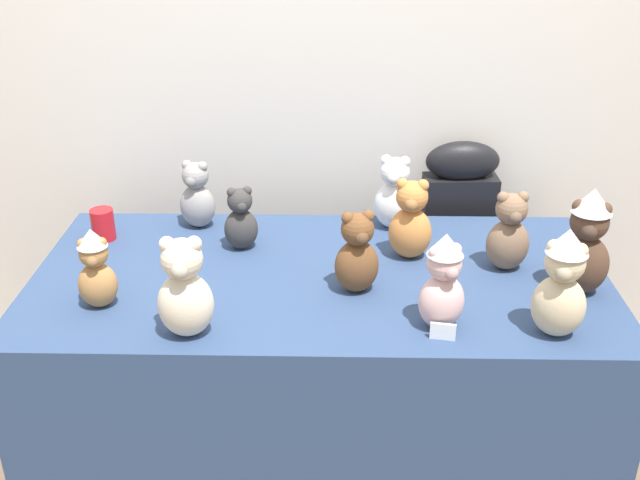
% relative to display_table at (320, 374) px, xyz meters
% --- Properties ---
extents(wall_back, '(7.00, 0.08, 2.60)m').
position_rel_display_table_xyz_m(wall_back, '(0.00, 0.71, 0.91)').
color(wall_back, silver).
rests_on(wall_back, ground_plane).
extents(display_table, '(1.82, 0.91, 0.78)m').
position_rel_display_table_xyz_m(display_table, '(0.00, 0.00, 0.00)').
color(display_table, navy).
rests_on(display_table, ground_plane).
extents(instrument_case, '(0.29, 0.13, 1.02)m').
position_rel_display_table_xyz_m(instrument_case, '(0.53, 0.59, 0.13)').
color(instrument_case, black).
rests_on(instrument_case, ground_plane).
extents(teddy_bear_chestnut, '(0.16, 0.14, 0.26)m').
position_rel_display_table_xyz_m(teddy_bear_chestnut, '(0.11, -0.10, 0.51)').
color(teddy_bear_chestnut, brown).
rests_on(teddy_bear_chestnut, display_table).
extents(teddy_bear_caramel, '(0.13, 0.11, 0.25)m').
position_rel_display_table_xyz_m(teddy_bear_caramel, '(-0.64, -0.21, 0.51)').
color(teddy_bear_caramel, '#B27A42').
rests_on(teddy_bear_caramel, display_table).
extents(teddy_bear_ginger, '(0.16, 0.14, 0.28)m').
position_rel_display_table_xyz_m(teddy_bear_ginger, '(0.29, 0.13, 0.52)').
color(teddy_bear_ginger, '#D17F3D').
rests_on(teddy_bear_ginger, display_table).
extents(teddy_bear_ash, '(0.15, 0.14, 0.25)m').
position_rel_display_table_xyz_m(teddy_bear_ash, '(-0.44, 0.35, 0.50)').
color(teddy_bear_ash, gray).
rests_on(teddy_bear_ash, display_table).
extents(teddy_bear_sand, '(0.18, 0.16, 0.32)m').
position_rel_display_table_xyz_m(teddy_bear_sand, '(0.66, -0.33, 0.54)').
color(teddy_bear_sand, '#CCB78E').
rests_on(teddy_bear_sand, display_table).
extents(teddy_bear_cream, '(0.16, 0.14, 0.30)m').
position_rel_display_table_xyz_m(teddy_bear_cream, '(-0.36, -0.35, 0.53)').
color(teddy_bear_cream, beige).
rests_on(teddy_bear_cream, display_table).
extents(teddy_bear_mocha, '(0.14, 0.13, 0.27)m').
position_rel_display_table_xyz_m(teddy_bear_mocha, '(0.60, 0.05, 0.51)').
color(teddy_bear_mocha, '#7F6047').
rests_on(teddy_bear_mocha, display_table).
extents(teddy_bear_blush, '(0.16, 0.15, 0.29)m').
position_rel_display_table_xyz_m(teddy_bear_blush, '(0.34, -0.30, 0.53)').
color(teddy_bear_blush, beige).
rests_on(teddy_bear_blush, display_table).
extents(teddy_bear_snow, '(0.16, 0.14, 0.27)m').
position_rel_display_table_xyz_m(teddy_bear_snow, '(0.25, 0.36, 0.51)').
color(teddy_bear_snow, white).
rests_on(teddy_bear_snow, display_table).
extents(teddy_bear_cocoa, '(0.18, 0.17, 0.34)m').
position_rel_display_table_xyz_m(teddy_bear_cocoa, '(0.79, -0.09, 0.55)').
color(teddy_bear_cocoa, '#4C3323').
rests_on(teddy_bear_cocoa, display_table).
extents(teddy_bear_charcoal, '(0.14, 0.12, 0.22)m').
position_rel_display_table_xyz_m(teddy_bear_charcoal, '(-0.27, 0.18, 0.49)').
color(teddy_bear_charcoal, '#383533').
rests_on(teddy_bear_charcoal, display_table).
extents(party_cup_red, '(0.08, 0.08, 0.11)m').
position_rel_display_table_xyz_m(party_cup_red, '(-0.76, 0.24, 0.44)').
color(party_cup_red, red).
rests_on(party_cup_red, display_table).
extents(name_card_front_left, '(0.07, 0.02, 0.05)m').
position_rel_display_table_xyz_m(name_card_front_left, '(0.34, -0.37, 0.41)').
color(name_card_front_left, white).
rests_on(name_card_front_left, display_table).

